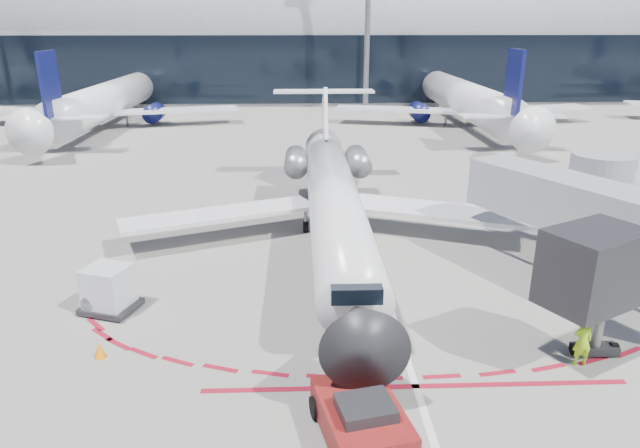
{
  "coord_description": "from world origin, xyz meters",
  "views": [
    {
      "loc": [
        -3.71,
        -27.13,
        11.27
      ],
      "look_at": [
        -2.77,
        -1.48,
        2.11
      ],
      "focal_mm": 32.0,
      "sensor_mm": 36.0,
      "label": 1
    }
  ],
  "objects_px": {
    "regional_jet": "(334,198)",
    "ramp_worker": "(583,341)",
    "pushback_tug": "(361,419)",
    "uld_container": "(109,289)"
  },
  "relations": [
    {
      "from": "regional_jet",
      "to": "ramp_worker",
      "type": "relative_size",
      "value": 15.27
    },
    {
      "from": "regional_jet",
      "to": "pushback_tug",
      "type": "height_order",
      "value": "regional_jet"
    },
    {
      "from": "pushback_tug",
      "to": "regional_jet",
      "type": "bearing_deg",
      "value": 77.08
    },
    {
      "from": "uld_container",
      "to": "pushback_tug",
      "type": "bearing_deg",
      "value": -21.54
    },
    {
      "from": "regional_jet",
      "to": "uld_container",
      "type": "relative_size",
      "value": 11.25
    },
    {
      "from": "regional_jet",
      "to": "pushback_tug",
      "type": "relative_size",
      "value": 5.08
    },
    {
      "from": "pushback_tug",
      "to": "uld_container",
      "type": "relative_size",
      "value": 2.22
    },
    {
      "from": "ramp_worker",
      "to": "uld_container",
      "type": "relative_size",
      "value": 0.74
    },
    {
      "from": "pushback_tug",
      "to": "uld_container",
      "type": "xyz_separation_m",
      "value": [
        -9.5,
        7.97,
        0.33
      ]
    },
    {
      "from": "pushback_tug",
      "to": "ramp_worker",
      "type": "height_order",
      "value": "ramp_worker"
    }
  ]
}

